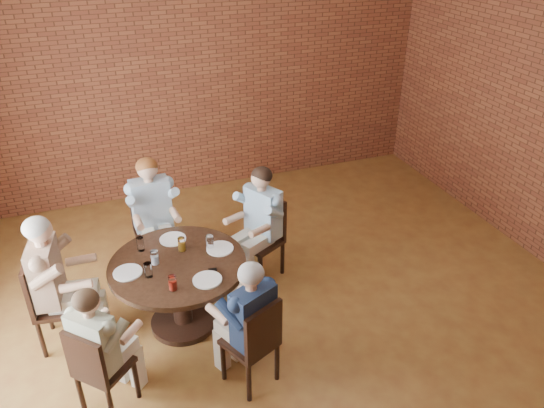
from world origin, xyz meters
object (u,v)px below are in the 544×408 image
object	(u,v)px
chair_a	(265,233)
diner_c	(56,283)
chair_e	(255,341)
dining_table	(179,281)
smartphone	(213,273)
diner_b	(154,216)
chair_c	(50,298)
diner_e	(249,324)
diner_a	(259,224)
diner_d	(101,350)
chair_b	(154,225)
chair_d	(98,368)

from	to	relation	value
chair_a	diner_c	size ratio (longest dim) A/B	0.68
diner_c	chair_e	distance (m)	1.89
dining_table	chair_e	world-z (taller)	chair_e
smartphone	diner_b	bearing A→B (deg)	112.70
chair_a	chair_c	world-z (taller)	chair_c
diner_c	smartphone	distance (m)	1.41
diner_c	diner_e	xyz separation A→B (m)	(1.47, -1.06, -0.05)
diner_a	diner_d	size ratio (longest dim) A/B	1.07
dining_table	smartphone	bearing A→B (deg)	-46.64
diner_a	diner_b	xyz separation A→B (m)	(-1.04, 0.53, 0.02)
diner_d	diner_e	xyz separation A→B (m)	(1.17, -0.14, 0.02)
diner_b	chair_c	world-z (taller)	diner_b
diner_c	diner_d	bearing A→B (deg)	-152.67
dining_table	chair_e	size ratio (longest dim) A/B	1.43
chair_b	diner_c	world-z (taller)	diner_c
chair_b	chair_e	size ratio (longest dim) A/B	1.05
smartphone	diner_d	bearing A→B (deg)	-146.74
diner_e	diner_a	bearing A→B (deg)	-136.78
chair_c	chair_e	size ratio (longest dim) A/B	1.06
diner_b	chair_d	world-z (taller)	diner_b
dining_table	chair_b	size ratio (longest dim) A/B	1.35
diner_a	chair_b	distance (m)	1.22
chair_d	smartphone	distance (m)	1.23
chair_b	diner_d	bearing A→B (deg)	-113.67
chair_a	chair_c	bearing A→B (deg)	-108.21
diner_a	smartphone	xyz separation A→B (m)	(-0.72, -0.80, 0.10)
diner_c	smartphone	world-z (taller)	diner_c
chair_d	diner_e	xyz separation A→B (m)	(1.22, -0.10, 0.15)
diner_b	chair_b	bearing A→B (deg)	90.00
chair_a	diner_a	bearing A→B (deg)	-90.00
chair_e	smartphone	xyz separation A→B (m)	(-0.17, 0.68, 0.27)
chair_a	diner_b	xyz separation A→B (m)	(-1.11, 0.49, 0.17)
diner_a	diner_d	distance (m)	2.16
chair_a	diner_b	distance (m)	1.23
diner_d	diner_e	bearing A→B (deg)	-141.22
chair_e	diner_e	distance (m)	0.16
diner_a	chair_e	xyz separation A→B (m)	(-0.55, -1.47, -0.16)
diner_d	smartphone	world-z (taller)	diner_d
chair_a	diner_b	size ratio (longest dim) A/B	0.69
diner_d	diner_e	world-z (taller)	diner_e
chair_d	diner_e	distance (m)	1.23
chair_d	diner_e	bearing A→B (deg)	-138.69
chair_a	chair_c	size ratio (longest dim) A/B	0.97
diner_b	diner_d	world-z (taller)	diner_b
chair_a	chair_d	size ratio (longest dim) A/B	1.06
diner_a	diner_c	distance (m)	2.08
diner_b	diner_d	bearing A→B (deg)	-114.71
dining_table	diner_d	size ratio (longest dim) A/B	1.05
dining_table	diner_a	distance (m)	1.12
chair_b	diner_d	distance (m)	2.01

